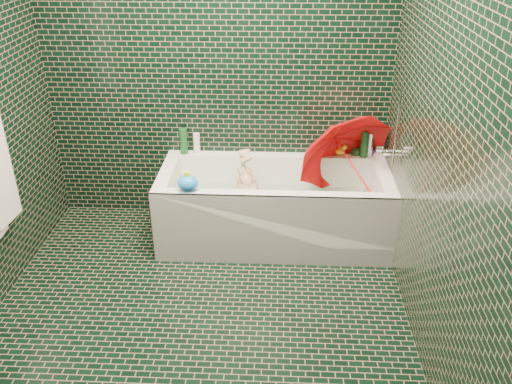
{
  "coord_description": "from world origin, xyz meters",
  "views": [
    {
      "loc": [
        0.48,
        -2.54,
        2.28
      ],
      "look_at": [
        0.32,
        0.82,
        0.49
      ],
      "focal_mm": 38.0,
      "sensor_mm": 36.0,
      "label": 1
    }
  ],
  "objects_px": {
    "bathtub": "(274,214)",
    "rubber_duck": "(341,150)",
    "umbrella": "(352,165)",
    "child": "(253,201)",
    "bath_toy": "(188,183)"
  },
  "relations": [
    {
      "from": "child",
      "to": "rubber_duck",
      "type": "xyz_separation_m",
      "value": [
        0.67,
        0.35,
        0.28
      ]
    },
    {
      "from": "bathtub",
      "to": "rubber_duck",
      "type": "distance_m",
      "value": 0.73
    },
    {
      "from": "child",
      "to": "bathtub",
      "type": "bearing_deg",
      "value": 83.37
    },
    {
      "from": "bathtub",
      "to": "bath_toy",
      "type": "distance_m",
      "value": 0.77
    },
    {
      "from": "bathtub",
      "to": "rubber_duck",
      "type": "height_order",
      "value": "rubber_duck"
    },
    {
      "from": "child",
      "to": "rubber_duck",
      "type": "distance_m",
      "value": 0.81
    },
    {
      "from": "bath_toy",
      "to": "child",
      "type": "bearing_deg",
      "value": 39.42
    },
    {
      "from": "umbrella",
      "to": "rubber_duck",
      "type": "bearing_deg",
      "value": 77.33
    },
    {
      "from": "bathtub",
      "to": "umbrella",
      "type": "xyz_separation_m",
      "value": [
        0.56,
        0.07,
        0.39
      ]
    },
    {
      "from": "umbrella",
      "to": "bathtub",
      "type": "bearing_deg",
      "value": 163.25
    },
    {
      "from": "bathtub",
      "to": "child",
      "type": "xyz_separation_m",
      "value": [
        -0.16,
        0.01,
        0.1
      ]
    },
    {
      "from": "bathtub",
      "to": "umbrella",
      "type": "height_order",
      "value": "umbrella"
    },
    {
      "from": "child",
      "to": "bath_toy",
      "type": "distance_m",
      "value": 0.6
    },
    {
      "from": "umbrella",
      "to": "bath_toy",
      "type": "distance_m",
      "value": 1.21
    },
    {
      "from": "umbrella",
      "to": "rubber_duck",
      "type": "xyz_separation_m",
      "value": [
        -0.06,
        0.29,
        -0.01
      ]
    }
  ]
}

